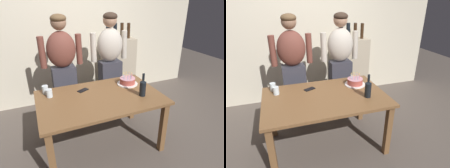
# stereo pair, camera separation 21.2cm
# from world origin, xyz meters

# --- Properties ---
(ground_plane) EXTENTS (10.00, 10.00, 0.00)m
(ground_plane) POSITION_xyz_m (0.00, 0.00, 0.00)
(ground_plane) COLOR #564C44
(back_wall) EXTENTS (5.20, 0.10, 2.60)m
(back_wall) POSITION_xyz_m (0.00, 1.55, 1.30)
(back_wall) COLOR beige
(back_wall) RESTS_ON ground_plane
(dining_table) EXTENTS (1.50, 0.96, 0.74)m
(dining_table) POSITION_xyz_m (0.00, 0.00, 0.64)
(dining_table) COLOR brown
(dining_table) RESTS_ON ground_plane
(birthday_cake) EXTENTS (0.29, 0.29, 0.17)m
(birthday_cake) POSITION_xyz_m (0.48, 0.20, 0.78)
(birthday_cake) COLOR white
(birthday_cake) RESTS_ON dining_table
(water_glass_near) EXTENTS (0.07, 0.07, 0.11)m
(water_glass_near) POSITION_xyz_m (-0.61, 0.34, 0.79)
(water_glass_near) COLOR silver
(water_glass_near) RESTS_ON dining_table
(water_glass_far) EXTENTS (0.07, 0.07, 0.10)m
(water_glass_far) POSITION_xyz_m (-0.57, 0.23, 0.79)
(water_glass_far) COLOR silver
(water_glass_far) RESTS_ON dining_table
(wine_bottle) EXTENTS (0.08, 0.08, 0.29)m
(wine_bottle) POSITION_xyz_m (0.49, -0.18, 0.85)
(wine_bottle) COLOR black
(wine_bottle) RESTS_ON dining_table
(cell_phone) EXTENTS (0.16, 0.13, 0.01)m
(cell_phone) POSITION_xyz_m (-0.15, 0.24, 0.74)
(cell_phone) COLOR black
(cell_phone) RESTS_ON dining_table
(person_man_bearded) EXTENTS (0.61, 0.27, 1.66)m
(person_man_bearded) POSITION_xyz_m (-0.30, 0.76, 0.87)
(person_man_bearded) COLOR #33333D
(person_man_bearded) RESTS_ON ground_plane
(person_woman_cardigan) EXTENTS (0.61, 0.27, 1.66)m
(person_woman_cardigan) POSITION_xyz_m (0.45, 0.76, 0.87)
(person_woman_cardigan) COLOR #33333D
(person_woman_cardigan) RESTS_ON ground_plane
(shelf_cabinet) EXTENTS (0.66, 0.30, 1.43)m
(shelf_cabinet) POSITION_xyz_m (0.86, 1.33, 0.58)
(shelf_cabinet) COLOR tan
(shelf_cabinet) RESTS_ON ground_plane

